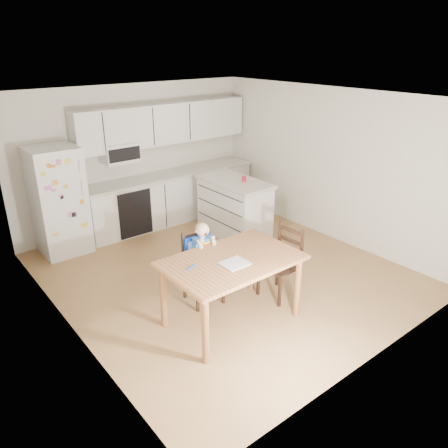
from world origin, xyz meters
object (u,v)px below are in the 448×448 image
red_cup (244,179)px  chair_side (285,257)px  refrigerator (59,201)px  chair_booster (201,254)px  kitchen_island (234,208)px  dining_table (232,268)px

red_cup → chair_side: red_cup is taller
refrigerator → chair_side: size_ratio=1.79×
refrigerator → red_cup: bearing=-27.7°
chair_booster → chair_side: chair_booster is taller
kitchen_island → chair_booster: 2.14m
refrigerator → chair_booster: (0.89, -2.56, -0.19)m
chair_booster → chair_side: bearing=-22.8°
chair_side → refrigerator: bearing=-152.5°
chair_booster → kitchen_island: bearing=47.0°
kitchen_island → chair_booster: chair_booster is taller
kitchen_island → refrigerator: bearing=154.4°
kitchen_island → dining_table: (-1.67, -1.95, 0.22)m
chair_booster → dining_table: bearing=-82.5°
refrigerator → dining_table: size_ratio=1.09×
dining_table → chair_side: size_ratio=1.65×
kitchen_island → chair_side: (-0.72, -1.90, 0.03)m
red_cup → kitchen_island: bearing=115.6°
kitchen_island → chair_side: 2.03m
red_cup → dining_table: red_cup is taller
kitchen_island → chair_booster: size_ratio=1.23×
kitchen_island → red_cup: bearing=-64.4°
refrigerator → chair_booster: refrigerator is taller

